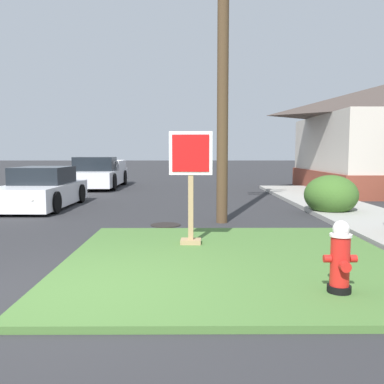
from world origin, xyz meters
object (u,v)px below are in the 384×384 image
object	(u,v)px
fire_hydrant	(340,259)
parked_sedan_white	(42,190)
manhole_cover	(166,225)
pickup_truck_white	(98,175)
utility_pole	(223,31)
stop_sign	(191,190)

from	to	relation	value
fire_hydrant	parked_sedan_white	size ratio (longest dim) A/B	0.20
manhole_cover	pickup_truck_white	bearing A→B (deg)	110.25
manhole_cover	utility_pole	distance (m)	4.72
pickup_truck_white	utility_pole	size ratio (longest dim) A/B	0.64
pickup_truck_white	utility_pole	distance (m)	11.94
manhole_cover	pickup_truck_white	world-z (taller)	pickup_truck_white
stop_sign	utility_pole	world-z (taller)	utility_pole
manhole_cover	pickup_truck_white	size ratio (longest dim) A/B	0.13
parked_sedan_white	pickup_truck_white	size ratio (longest dim) A/B	0.76
pickup_truck_white	parked_sedan_white	bearing A→B (deg)	-91.37
fire_hydrant	utility_pole	distance (m)	6.70
stop_sign	utility_pole	size ratio (longest dim) A/B	0.23
manhole_cover	utility_pole	bearing A→B (deg)	15.73
pickup_truck_white	utility_pole	world-z (taller)	utility_pole
stop_sign	pickup_truck_white	size ratio (longest dim) A/B	0.36
manhole_cover	pickup_truck_white	distance (m)	11.11
parked_sedan_white	manhole_cover	bearing A→B (deg)	-38.76
stop_sign	manhole_cover	bearing A→B (deg)	104.09
pickup_truck_white	manhole_cover	bearing A→B (deg)	-69.75
manhole_cover	utility_pole	xyz separation A→B (m)	(1.34, 0.38, 4.51)
parked_sedan_white	pickup_truck_white	bearing A→B (deg)	88.63
stop_sign	parked_sedan_white	size ratio (longest dim) A/B	0.48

